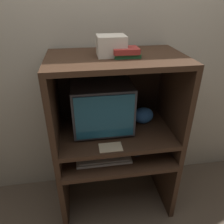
{
  "coord_description": "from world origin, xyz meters",
  "views": [
    {
      "loc": [
        -0.26,
        -1.17,
        1.78
      ],
      "look_at": [
        -0.03,
        0.29,
        0.97
      ],
      "focal_mm": 35.0,
      "sensor_mm": 36.0,
      "label": 1
    }
  ],
  "objects": [
    {
      "name": "snack_bag",
      "position": [
        0.25,
        0.37,
        0.87
      ],
      "size": [
        0.17,
        0.13,
        0.14
      ],
      "color": "#336BB7",
      "rests_on": "desk_monitor_shelf"
    },
    {
      "name": "storage_box",
      "position": [
        -0.03,
        0.3,
        1.47
      ],
      "size": [
        0.19,
        0.16,
        0.13
      ],
      "color": "beige",
      "rests_on": "hutch_upper"
    },
    {
      "name": "desk_base",
      "position": [
        0.0,
        0.25,
        0.39
      ],
      "size": [
        0.97,
        0.61,
        0.61
      ],
      "color": "#382316",
      "rests_on": "ground_plane"
    },
    {
      "name": "wall_back",
      "position": [
        0.0,
        0.64,
        1.3
      ],
      "size": [
        6.0,
        0.06,
        2.6
      ],
      "color": "#B2A893",
      "rests_on": "ground_plane"
    },
    {
      "name": "book_stack",
      "position": [
        0.06,
        0.25,
        1.43
      ],
      "size": [
        0.18,
        0.14,
        0.06
      ],
      "color": "#236638",
      "rests_on": "hutch_upper"
    },
    {
      "name": "keyboard",
      "position": [
        -0.12,
        0.15,
        0.63
      ],
      "size": [
        0.43,
        0.15,
        0.03
      ],
      "color": "beige",
      "rests_on": "desk_base"
    },
    {
      "name": "desk_monitor_shelf",
      "position": [
        0.0,
        0.29,
        0.76
      ],
      "size": [
        0.97,
        0.58,
        0.18
      ],
      "color": "#382316",
      "rests_on": "desk_base"
    },
    {
      "name": "mouse",
      "position": [
        0.15,
        0.16,
        0.63
      ],
      "size": [
        0.06,
        0.04,
        0.03
      ],
      "color": "black",
      "rests_on": "desk_base"
    },
    {
      "name": "crt_monitor",
      "position": [
        -0.1,
        0.35,
        1.0
      ],
      "size": [
        0.46,
        0.4,
        0.39
      ],
      "color": "#333338",
      "rests_on": "desk_monitor_shelf"
    },
    {
      "name": "hutch_upper",
      "position": [
        0.0,
        0.33,
        1.2
      ],
      "size": [
        0.97,
        0.58,
        0.61
      ],
      "color": "#382316",
      "rests_on": "desk_monitor_shelf"
    },
    {
      "name": "paper_card",
      "position": [
        -0.08,
        0.07,
        0.8
      ],
      "size": [
        0.17,
        0.11,
        0.0
      ],
      "color": "#CCB28C",
      "rests_on": "desk_monitor_shelf"
    },
    {
      "name": "ground_plane",
      "position": [
        0.0,
        0.0,
        0.0
      ],
      "size": [
        12.0,
        12.0,
        0.0
      ],
      "primitive_type": "plane",
      "color": "brown"
    }
  ]
}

